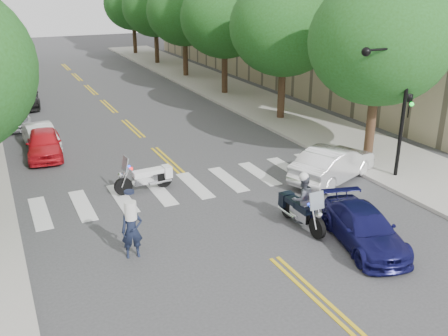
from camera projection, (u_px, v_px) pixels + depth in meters
ground at (274, 258)px, 15.49m from camera, size 140.00×140.00×0.00m
sidewalk_right at (233, 93)px, 37.86m from camera, size 5.00×60.00×0.15m
tree_r_0 at (380, 41)px, 22.13m from camera, size 6.40×6.40×8.45m
tree_r_1 at (284, 27)px, 28.88m from camera, size 6.40×6.40×8.45m
tree_r_2 at (225, 18)px, 35.64m from camera, size 6.40×6.40×8.45m
tree_r_3 at (184, 12)px, 42.39m from camera, size 6.40×6.40×8.45m
tree_r_4 at (155, 7)px, 49.15m from camera, size 6.40×6.40×8.45m
tree_r_5 at (133, 4)px, 55.90m from camera, size 6.40×6.40×8.45m
traffic_signal_pole at (397, 95)px, 20.23m from camera, size 2.82×0.42×6.00m
motorcycle_police at (301, 202)px, 17.21m from camera, size 0.85×2.50×2.04m
motorcycle_parked at (149, 177)px, 20.35m from camera, size 2.48×0.65×1.60m
officer_standing at (132, 231)px, 15.29m from camera, size 0.70×0.51×1.79m
convertible at (333, 164)px, 21.27m from camera, size 4.87×3.20×1.52m
sedan_blue at (364, 228)px, 16.08m from camera, size 2.66×4.43×1.20m
parked_car_a at (44, 143)px, 24.14m from camera, size 1.97×4.11×1.35m
parked_car_b at (41, 136)px, 25.42m from camera, size 1.63×3.82×1.23m
parked_car_c at (11, 116)px, 29.20m from camera, size 2.25×4.62×1.26m
parked_car_d at (23, 96)px, 33.83m from camera, size 2.31×5.07×1.44m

